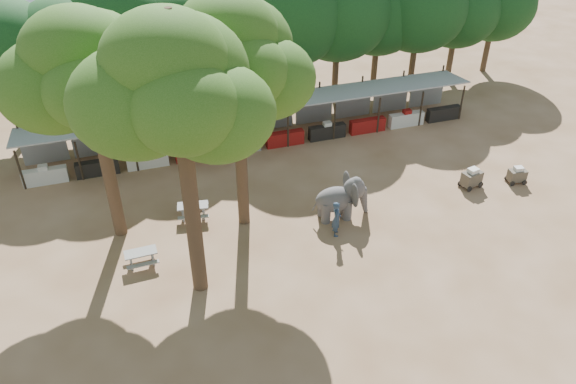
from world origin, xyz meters
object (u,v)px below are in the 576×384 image
object	(u,v)px
picnic_table_far	(193,209)
cart_front	(472,178)
yard_tree_left	(85,74)
handler	(337,219)
picnic_table_near	(141,256)
elephant	(342,198)
yard_tree_center	(173,88)
cart_back	(517,175)
yard_tree_back	(231,58)

from	to	relation	value
picnic_table_far	cart_front	xyz separation A→B (m)	(15.05, -1.93, 0.07)
yard_tree_left	picnic_table_far	size ratio (longest dim) A/B	6.26
handler	picnic_table_near	bearing A→B (deg)	104.68
cart_front	elephant	bearing A→B (deg)	169.97
yard_tree_center	cart_front	world-z (taller)	yard_tree_center
picnic_table_near	picnic_table_far	distance (m)	4.05
picnic_table_near	cart_back	bearing A→B (deg)	-0.60
yard_tree_center	picnic_table_near	distance (m)	9.23
picnic_table_far	cart_back	size ratio (longest dim) A/B	1.58
yard_tree_left	picnic_table_near	xyz separation A→B (m)	(0.88, -2.90, -7.73)
picnic_table_far	cart_front	distance (m)	15.18
cart_front	cart_back	bearing A→B (deg)	-21.40
yard_tree_back	handler	bearing A→B (deg)	-32.35
handler	cart_back	bearing A→B (deg)	-64.90
yard_tree_center	cart_front	bearing A→B (deg)	10.77
picnic_table_far	cart_back	xyz separation A→B (m)	(17.70, -2.36, -0.01)
handler	picnic_table_far	world-z (taller)	handler
yard_tree_center	cart_back	bearing A→B (deg)	7.94
yard_tree_left	elephant	distance (m)	13.25
yard_tree_center	yard_tree_back	bearing A→B (deg)	53.14
handler	cart_back	xyz separation A→B (m)	(11.33, 1.19, -0.45)
handler	picnic_table_far	size ratio (longest dim) A/B	1.07
picnic_table_near	cart_front	world-z (taller)	cart_front
yard_tree_left	cart_back	bearing A→B (deg)	-6.45
picnic_table_near	cart_front	bearing A→B (deg)	0.98
picnic_table_near	picnic_table_far	size ratio (longest dim) A/B	0.84
yard_tree_center	cart_back	distance (m)	20.58
picnic_table_far	elephant	bearing A→B (deg)	-6.95
cart_back	yard_tree_left	bearing A→B (deg)	-177.97
yard_tree_left	cart_front	size ratio (longest dim) A/B	8.34
yard_tree_left	yard_tree_back	world-z (taller)	yard_tree_back
elephant	cart_back	distance (m)	10.53
handler	picnic_table_far	xyz separation A→B (m)	(-6.36, 3.55, -0.44)
yard_tree_left	picnic_table_near	distance (m)	8.30
cart_front	picnic_table_near	bearing A→B (deg)	170.82
yard_tree_back	elephant	xyz separation A→B (m)	(4.95, -1.27, -7.44)
yard_tree_left	cart_back	xyz separation A→B (m)	(21.47, -2.43, -7.70)
yard_tree_center	handler	distance (m)	11.00
yard_tree_back	cart_front	xyz separation A→B (m)	(12.82, -0.99, -7.97)
handler	cart_back	distance (m)	11.41
picnic_table_near	elephant	bearing A→B (deg)	1.64
yard_tree_back	elephant	size ratio (longest dim) A/B	3.91
handler	cart_back	size ratio (longest dim) A/B	1.69
yard_tree_back	cart_back	size ratio (longest dim) A/B	10.17
yard_tree_center	handler	size ratio (longest dim) A/B	6.39
handler	cart_front	world-z (taller)	handler
yard_tree_left	cart_front	distance (m)	20.41
yard_tree_back	picnic_table_near	world-z (taller)	yard_tree_back
yard_tree_back	cart_back	distance (m)	17.49
picnic_table_near	cart_front	distance (m)	17.96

